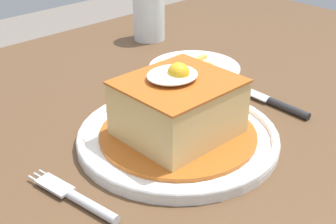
% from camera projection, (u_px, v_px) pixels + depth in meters
% --- Properties ---
extents(dining_table, '(1.39, 0.84, 0.76)m').
position_uv_depth(dining_table, '(160.00, 161.00, 0.82)').
color(dining_table, brown).
rests_on(dining_table, ground_plane).
extents(main_plate, '(0.28, 0.28, 0.02)m').
position_uv_depth(main_plate, '(178.00, 137.00, 0.66)').
color(main_plate, white).
rests_on(main_plate, dining_table).
extents(sandwich_meal, '(0.22, 0.22, 0.11)m').
position_uv_depth(sandwich_meal, '(178.00, 110.00, 0.65)').
color(sandwich_meal, '#B75B1E').
rests_on(sandwich_meal, main_plate).
extents(fork, '(0.04, 0.14, 0.01)m').
position_uv_depth(fork, '(80.00, 199.00, 0.55)').
color(fork, silver).
rests_on(fork, dining_table).
extents(knife, '(0.02, 0.17, 0.01)m').
position_uv_depth(knife, '(276.00, 103.00, 0.76)').
color(knife, '#262628').
rests_on(knife, dining_table).
extents(drinking_glass, '(0.07, 0.07, 0.10)m').
position_uv_depth(drinking_glass, '(149.00, 19.00, 1.03)').
color(drinking_glass, gold).
rests_on(drinking_glass, dining_table).
extents(side_plate_fries, '(0.17, 0.17, 0.02)m').
position_uv_depth(side_plate_fries, '(194.00, 68.00, 0.89)').
color(side_plate_fries, white).
rests_on(side_plate_fries, dining_table).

